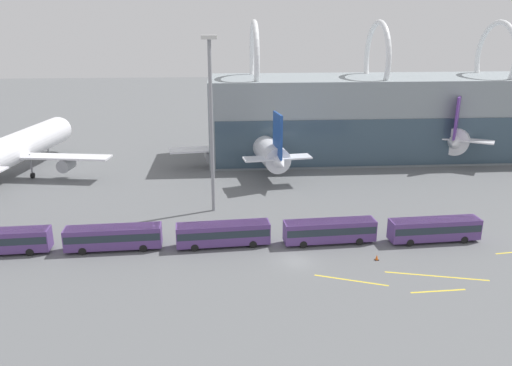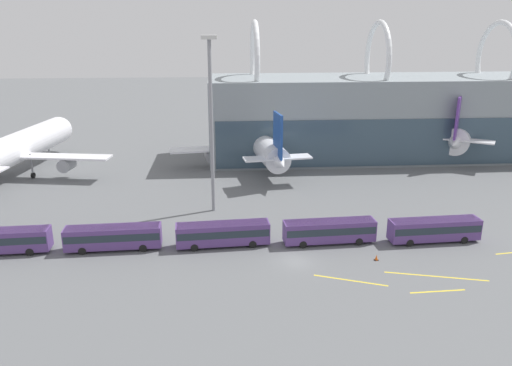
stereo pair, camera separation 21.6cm
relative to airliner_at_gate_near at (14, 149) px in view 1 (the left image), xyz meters
The scene contains 15 objects.
ground_plane 62.93m from the airliner_at_gate_near, 39.29° to the right, with size 440.00×440.00×0.00m, color slate.
terminal_building 99.07m from the airliner_at_gate_near, ahead, with size 122.73×19.47×29.00m.
airliner_at_gate_near is the anchor object (origin of this frame).
airliner_at_gate_far 47.77m from the airliner_at_gate_near, ahead, with size 37.36×40.37×13.30m.
airliner_parked_remote 94.79m from the airliner_at_gate_near, ahead, with size 31.07×32.12×14.49m.
shuttle_bus_0 36.64m from the airliner_at_gate_near, 72.47° to the right, with size 12.46×3.22×3.18m.
shuttle_bus_1 42.99m from the airliner_at_gate_near, 53.88° to the right, with size 12.44×3.13×3.18m.
shuttle_bus_2 52.59m from the airliner_at_gate_near, 41.12° to the right, with size 12.49×3.41×3.18m.
shuttle_bus_3 64.06m from the airliner_at_gate_near, 32.72° to the right, with size 12.47×3.27×3.18m.
shuttle_bus_4 76.65m from the airliner_at_gate_near, 27.24° to the right, with size 12.46×3.23×3.18m.
floodlight_mast 45.05m from the airliner_at_gate_near, 29.11° to the right, with size 2.24×2.24×26.69m.
lane_stripe_0 78.62m from the airliner_at_gate_near, 34.75° to the right, with size 11.79×0.25×0.01m, color yellow.
lane_stripe_2 70.60m from the airliner_at_gate_near, 39.69° to the right, with size 8.54×0.25×0.01m, color yellow.
lane_stripe_4 79.60m from the airliner_at_gate_near, 37.23° to the right, with size 6.38×0.25×0.01m, color yellow.
traffic_cone_1 71.26m from the airliner_at_gate_near, 34.33° to the right, with size 0.53×0.53×0.72m.
Camera 1 is at (-8.99, -55.73, 28.47)m, focal length 35.00 mm.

